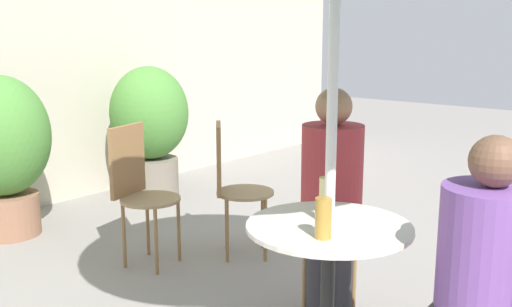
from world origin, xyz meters
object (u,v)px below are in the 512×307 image
Objects in this scene: cafe_table_near at (328,270)px; potted_plant_2 at (150,125)px; bistro_chair_4 at (231,178)px; seated_person_1 at (332,186)px; bistro_chair_1 at (331,213)px; beer_glass_0 at (323,218)px; beer_glass_1 at (327,195)px; bistro_chair_2 at (138,182)px; seated_person_0 at (482,270)px; potted_plant_1 at (3,146)px.

cafe_table_near is 3.31m from potted_plant_2.
bistro_chair_4 is 0.74× the size of seated_person_1.
potted_plant_2 is at bearing 129.53° from bistro_chair_1.
beer_glass_0 is 0.34m from beer_glass_1.
beer_glass_0 is (-0.16, -0.07, 0.28)m from cafe_table_near.
seated_person_0 is (-0.39, -2.40, 0.16)m from bistro_chair_2.
bistro_chair_2 is at bearing -132.79° from potted_plant_2.
seated_person_0 is 3.87m from potted_plant_2.
seated_person_0 reaches higher than beer_glass_0.
cafe_table_near is at bearing -90.00° from bistro_chair_1.
seated_person_0 reaches higher than bistro_chair_1.
bistro_chair_4 is (0.49, -0.39, 0.00)m from bistro_chair_2.
bistro_chair_4 is 1.81m from beer_glass_0.
bistro_chair_4 reaches higher than cafe_table_near.
beer_glass_1 is (-0.40, -0.23, 0.08)m from seated_person_1.
cafe_table_near is 0.80× the size of bistro_chair_1.
bistro_chair_1 is 1.00× the size of bistro_chair_4.
bistro_chair_1 is at bearing 30.59° from beer_glass_1.
potted_plant_2 is (0.96, 2.61, -0.06)m from seated_person_1.
bistro_chair_2 is at bearing 152.98° from seated_person_1.
potted_plant_2 is at bearing 25.07° from bistro_chair_4.
bistro_chair_4 is at bearing -63.74° from potted_plant_1.
seated_person_1 reaches higher than potted_plant_1.
beer_glass_1 is 0.13× the size of potted_plant_2.
potted_plant_2 reaches higher than potted_plant_1.
seated_person_0 is (0.02, -0.63, 0.16)m from cafe_table_near.
beer_glass_1 is at bearing 37.66° from cafe_table_near.
potted_plant_2 is at bearing -114.58° from seated_person_0.
potted_plant_2 is (1.50, 2.95, 0.14)m from cafe_table_near.
bistro_chair_1 is 2.62m from potted_plant_1.
seated_person_0 is 0.95× the size of seated_person_1.
bistro_chair_2 is 0.74× the size of seated_person_1.
potted_plant_1 is at bearing 85.02° from beer_glass_0.
cafe_table_near is at bearing -92.11° from potted_plant_1.
bistro_chair_1 is 2.67m from potted_plant_2.
cafe_table_near is 0.62× the size of seated_person_0.
beer_glass_1 is (-0.53, -0.31, 0.27)m from bistro_chair_1.
cafe_table_near is 0.65m from seated_person_0.
seated_person_0 is 0.75m from beer_glass_1.
cafe_table_near is 0.80× the size of bistro_chair_2.
seated_person_0 is 1.10m from seated_person_1.
bistro_chair_1 is 0.99m from beer_glass_0.
seated_person_1 is (0.54, 0.34, 0.20)m from cafe_table_near.
cafe_table_near is 0.61× the size of potted_plant_1.
bistro_chair_4 is (0.90, 1.38, 0.01)m from cafe_table_near.
potted_plant_2 is (0.60, 1.57, 0.14)m from bistro_chair_4.
bistro_chair_1 is at bearing -123.52° from seated_person_0.
bistro_chair_2 is (-0.25, 1.35, 0.00)m from bistro_chair_1.
seated_person_0 is at bearing -91.37° from potted_plant_1.
beer_glass_1 is (0.29, 0.18, -0.00)m from beer_glass_0.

